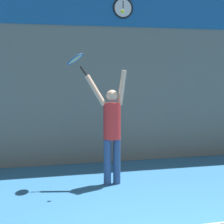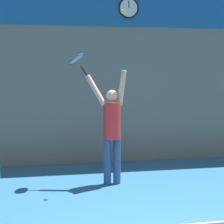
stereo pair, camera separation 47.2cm
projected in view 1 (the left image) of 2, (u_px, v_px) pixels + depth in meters
The scene contains 6 objects.
back_wall at pixel (94, 47), 8.64m from camera, with size 18.00×0.10×5.00m.
sponsor_banner at pixel (95, 7), 8.49m from camera, with size 7.33×0.02×0.78m.
scoreboard_clock at pixel (123, 8), 8.63m from camera, with size 0.45×0.04×0.45m.
tennis_player at pixel (112, 127), 7.08m from camera, with size 0.72×0.42×2.01m.
tennis_racket at pixel (76, 60), 7.10m from camera, with size 0.41×0.43×0.41m.
tennis_ball at pixel (122, 12), 6.80m from camera, with size 0.06×0.06×0.06m.
Camera 1 is at (-1.93, -3.69, 2.00)m, focal length 65.00 mm.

